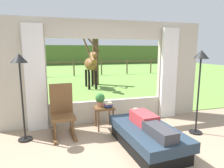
# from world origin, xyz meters

# --- Properties ---
(back_wall_with_window) EXTENTS (5.20, 0.12, 2.55)m
(back_wall_with_window) POSITION_xyz_m (0.00, 2.26, 1.25)
(back_wall_with_window) COLOR #BCB29E
(back_wall_with_window) RESTS_ON ground_plane
(curtain_panel_left) EXTENTS (0.44, 0.10, 2.40)m
(curtain_panel_left) POSITION_xyz_m (-1.69, 2.12, 1.20)
(curtain_panel_left) COLOR silver
(curtain_panel_left) RESTS_ON ground_plane
(curtain_panel_right) EXTENTS (0.44, 0.10, 2.40)m
(curtain_panel_right) POSITION_xyz_m (1.69, 2.12, 1.20)
(curtain_panel_right) COLOR silver
(curtain_panel_right) RESTS_ON ground_plane
(outdoor_pasture_lawn) EXTENTS (36.00, 21.68, 0.02)m
(outdoor_pasture_lawn) POSITION_xyz_m (0.00, 13.16, 0.01)
(outdoor_pasture_lawn) COLOR olive
(outdoor_pasture_lawn) RESTS_ON ground_plane
(distant_hill_ridge) EXTENTS (36.00, 2.00, 2.40)m
(distant_hill_ridge) POSITION_xyz_m (0.00, 23.00, 1.20)
(distant_hill_ridge) COLOR #4D642E
(distant_hill_ridge) RESTS_ON ground_plane
(recliner_sofa) EXTENTS (1.03, 1.76, 0.42)m
(recliner_sofa) POSITION_xyz_m (0.34, 0.63, 0.22)
(recliner_sofa) COLOR black
(recliner_sofa) RESTS_ON ground_plane
(reclining_person) EXTENTS (0.38, 1.44, 0.22)m
(reclining_person) POSITION_xyz_m (0.34, 0.58, 0.52)
(reclining_person) COLOR #B23338
(reclining_person) RESTS_ON recliner_sofa
(rocking_chair) EXTENTS (0.52, 0.71, 1.12)m
(rocking_chair) POSITION_xyz_m (-1.15, 1.65, 0.55)
(rocking_chair) COLOR brown
(rocking_chair) RESTS_ON ground_plane
(side_table) EXTENTS (0.44, 0.44, 0.52)m
(side_table) POSITION_xyz_m (-0.20, 1.77, 0.43)
(side_table) COLOR brown
(side_table) RESTS_ON ground_plane
(potted_plant) EXTENTS (0.22, 0.22, 0.32)m
(potted_plant) POSITION_xyz_m (-0.28, 1.83, 0.70)
(potted_plant) COLOR #9E6042
(potted_plant) RESTS_ON side_table
(book_stack) EXTENTS (0.20, 0.17, 0.12)m
(book_stack) POSITION_xyz_m (-0.12, 1.71, 0.58)
(book_stack) COLOR black
(book_stack) RESTS_ON side_table
(floor_lamp_left) EXTENTS (0.32, 0.32, 1.77)m
(floor_lamp_left) POSITION_xyz_m (-1.91, 1.62, 1.43)
(floor_lamp_left) COLOR black
(floor_lamp_left) RESTS_ON ground_plane
(floor_lamp_right) EXTENTS (0.32, 0.32, 1.83)m
(floor_lamp_right) POSITION_xyz_m (1.70, 0.95, 1.48)
(floor_lamp_right) COLOR black
(floor_lamp_right) RESTS_ON ground_plane
(horse) EXTENTS (0.58, 1.81, 1.73)m
(horse) POSITION_xyz_m (0.37, 6.69, 1.16)
(horse) COLOR brown
(horse) RESTS_ON outdoor_pasture_lawn
(pasture_tree) EXTENTS (0.92, 1.13, 3.17)m
(pasture_tree) POSITION_xyz_m (0.74, 7.63, 1.45)
(pasture_tree) COLOR #4C3823
(pasture_tree) RESTS_ON outdoor_pasture_lawn
(pasture_fence_line) EXTENTS (16.10, 0.10, 1.10)m
(pasture_fence_line) POSITION_xyz_m (0.00, 11.59, 0.74)
(pasture_fence_line) COLOR brown
(pasture_fence_line) RESTS_ON outdoor_pasture_lawn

